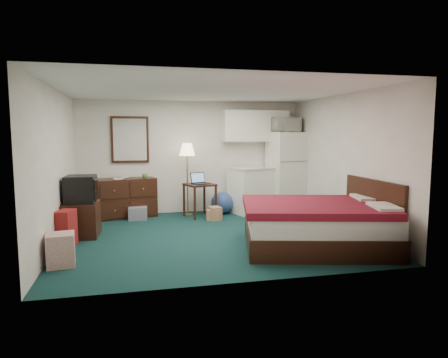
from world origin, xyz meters
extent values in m
cube|color=black|center=(0.00, 0.00, 0.00)|extent=(5.00, 4.50, 0.01)
cube|color=beige|center=(0.00, 0.00, 2.50)|extent=(5.00, 4.50, 0.01)
cube|color=beige|center=(0.00, 2.25, 1.25)|extent=(5.00, 0.01, 2.50)
cube|color=beige|center=(0.00, -2.25, 1.25)|extent=(5.00, 0.01, 2.50)
cube|color=beige|center=(-2.50, 0.00, 1.25)|extent=(0.01, 4.50, 2.50)
cube|color=beige|center=(2.50, 0.00, 1.25)|extent=(0.01, 4.50, 2.50)
sphere|color=#2E4682|center=(0.62, 1.86, 0.24)|extent=(0.49, 0.49, 0.49)
imported|color=white|center=(2.07, 1.81, 2.01)|extent=(0.65, 0.42, 0.41)
imported|color=#AF7C5A|center=(-1.71, 1.82, 0.96)|extent=(0.18, 0.05, 0.25)
imported|color=#AF7C5A|center=(-1.57, 2.07, 0.95)|extent=(0.17, 0.05, 0.23)
imported|color=#4C9440|center=(-1.06, 1.97, 0.89)|extent=(0.14, 0.12, 0.12)
camera|label=1|loc=(-1.30, -6.71, 1.78)|focal=32.00mm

